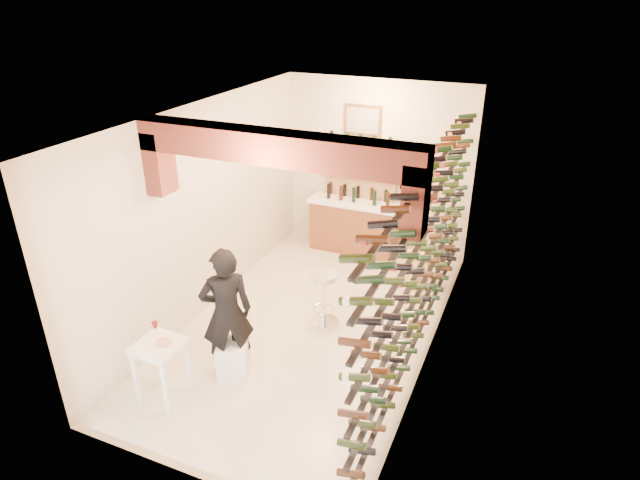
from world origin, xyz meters
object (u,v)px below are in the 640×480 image
Objects in this scene: wine_rack at (420,252)px; crate_lower at (411,278)px; back_counter at (354,225)px; person at (227,313)px; chrome_barstool at (324,295)px; white_stool at (233,359)px; tasting_table at (160,354)px.

crate_lower is at bearing 104.81° from wine_rack.
back_counter is 4.04m from person.
wine_rack is 1.77m from chrome_barstool.
back_counter is at bearing 147.15° from crate_lower.
chrome_barstool is (0.70, 1.51, -0.42)m from person.
white_stool is at bearing -92.89° from back_counter.
wine_rack is 2.31m from crate_lower.
tasting_table is 1.14× the size of chrome_barstool.
chrome_barstool is 1.90× the size of crate_lower.
person is at bearing -114.87° from chrome_barstool.
person reaches higher than back_counter.
crate_lower is (-0.47, 1.77, -1.41)m from wine_rack.
white_stool is 0.67m from person.
back_counter is 3.53× the size of white_stool.
person is at bearing 59.06° from tasting_table.
wine_rack is at bearing 41.12° from tasting_table.
crate_lower is (0.94, 1.62, -0.36)m from chrome_barstool.
wine_rack reaches higher than person.
back_counter is at bearing 99.62° from chrome_barstool.
chrome_barstool reaches higher than crate_lower.
tasting_table is 0.93m from person.
chrome_barstool is (0.42, -2.50, -0.04)m from back_counter.
person is (-2.11, -1.37, -0.64)m from wine_rack.
wine_rack is at bearing -55.34° from back_counter.
white_stool is 3.55m from crate_lower.
person is 4.07× the size of crate_lower.
back_counter is (-1.83, 2.65, -1.02)m from wine_rack.
crate_lower is at bearing 59.95° from chrome_barstool.
person is 3.62m from crate_lower.
wine_rack is at bearing 173.59° from person.
back_counter is 4.83m from tasting_table.
tasting_table is 4.46m from crate_lower.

